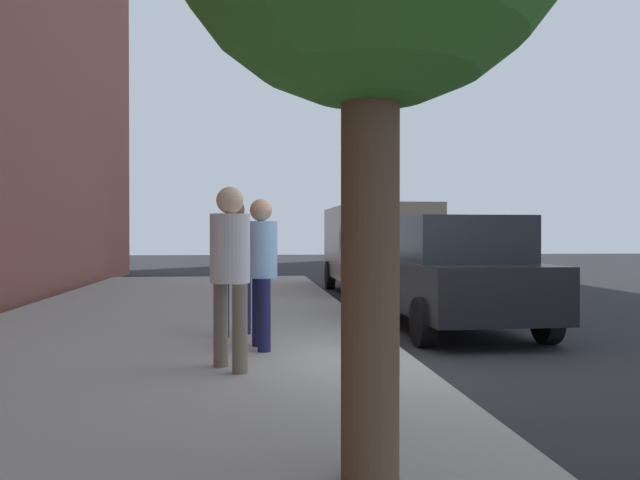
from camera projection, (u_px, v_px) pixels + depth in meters
name	position (u px, v px, depth m)	size (l,w,h in m)	color
ground_plane	(411.00, 368.00, 7.41)	(80.00, 80.00, 0.00)	#232326
sidewalk_slab	(137.00, 368.00, 7.09)	(28.00, 6.00, 0.15)	gray
parking_meter	(346.00, 262.00, 8.06)	(0.36, 0.12, 1.41)	gray
pedestrian_at_meter	(261.00, 261.00, 7.80)	(0.53, 0.38, 1.77)	#191E4C
pedestrian_bystander	(230.00, 261.00, 6.60)	(0.50, 0.40, 1.83)	#726656
parking_officer	(235.00, 255.00, 8.82)	(0.43, 0.43, 1.82)	#191E4C
parked_sedan_near	(453.00, 273.00, 10.30)	(4.45, 2.06, 1.77)	black
parked_van_far	(376.00, 244.00, 16.40)	(5.20, 2.13, 2.18)	gray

